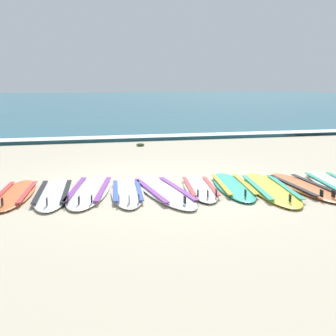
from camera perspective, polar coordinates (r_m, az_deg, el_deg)
The scene contains 14 objects.
ground_plane at distance 8.17m, azimuth -0.73°, elevation -2.23°, with size 80.00×80.00×0.00m, color #C1B599.
sea at distance 44.02m, azimuth -11.88°, elevation 7.97°, with size 80.00×60.00×0.10m, color #23667A.
wave_foam_strip at distance 14.58m, azimuth -6.80°, elevation 3.54°, with size 80.00×0.83×0.11m, color white.
surfboard_0 at distance 7.84m, azimuth -18.04°, elevation -3.02°, with size 0.83×2.19×0.18m.
surfboard_1 at distance 7.72m, azimuth -13.73°, elevation -3.00°, with size 0.81×2.31×0.18m.
surfboard_2 at distance 7.79m, azimuth -9.51°, elevation -2.72°, with size 1.18×2.58×0.18m.
surfboard_3 at distance 7.60m, azimuth -4.95°, elevation -2.95°, with size 0.79×2.14×0.18m.
surfboard_4 at distance 7.66m, azimuth -0.49°, elevation -2.80°, with size 0.80×2.56×0.18m.
surfboard_5 at distance 7.89m, azimuth 3.89°, elevation -2.42°, with size 0.84×2.10×0.18m.
surfboard_6 at distance 8.09m, azimuth 7.88°, elevation -2.19°, with size 0.94×2.32×0.18m.
surfboard_7 at distance 8.02m, azimuth 12.28°, elevation -2.44°, with size 1.11×2.67×0.18m.
surfboard_8 at distance 8.31m, azimuth 16.12°, elevation -2.17°, with size 0.67×2.35×0.18m.
surfboard_9 at distance 8.69m, azimuth 19.50°, elevation -1.81°, with size 0.99×2.36×0.18m.
seaweed_clump_near_shoreline at distance 13.24m, azimuth -3.38°, elevation 2.83°, with size 0.23×0.19×0.08m, color #384723.
Camera 1 is at (-1.85, -7.75, 1.79)m, focal length 50.31 mm.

